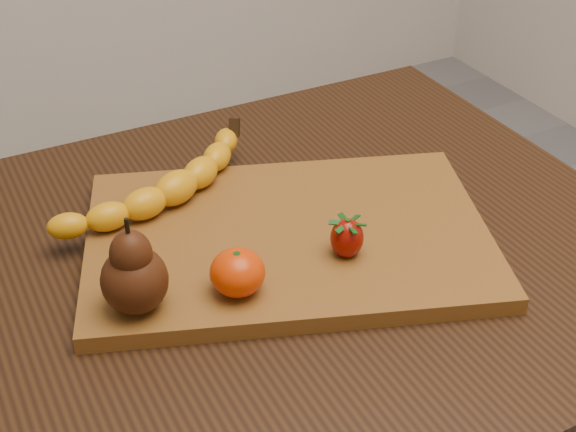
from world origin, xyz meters
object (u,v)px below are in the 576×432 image
cutting_board (288,238)px  pear (132,265)px  mandarin (237,272)px  table (220,333)px

cutting_board → pear: (-0.19, -0.05, 0.06)m
pear → mandarin: pear is taller
table → mandarin: mandarin is taller
cutting_board → mandarin: bearing=-123.0°
cutting_board → pear: bearing=-146.4°
mandarin → pear: bearing=166.3°
pear → cutting_board: bearing=13.7°
table → mandarin: bearing=-93.8°
cutting_board → mandarin: mandarin is taller
mandarin → cutting_board: bearing=37.0°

